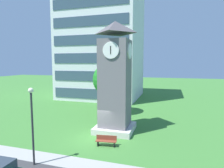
% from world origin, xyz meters
% --- Properties ---
extents(ground_plane, '(160.00, 160.00, 0.00)m').
position_xyz_m(ground_plane, '(0.00, 0.00, 0.00)').
color(ground_plane, '#3D7A33').
extents(kerb_strip, '(120.00, 1.60, 0.01)m').
position_xyz_m(kerb_strip, '(0.00, -4.52, 0.00)').
color(kerb_strip, '#9E9E99').
rests_on(kerb_strip, ground).
extents(office_building, '(15.42, 13.56, 22.40)m').
position_xyz_m(office_building, '(-7.12, 22.07, 11.20)').
color(office_building, silver).
rests_on(office_building, ground).
extents(clock_tower, '(3.89, 3.89, 11.30)m').
position_xyz_m(clock_tower, '(1.29, 2.65, 5.08)').
color(clock_tower, slate).
rests_on(clock_tower, ground).
extents(park_bench, '(1.85, 0.73, 0.88)m').
position_xyz_m(park_bench, '(1.59, -1.14, 0.46)').
color(park_bench, brown).
rests_on(park_bench, ground).
extents(street_lamp, '(0.36, 0.36, 5.48)m').
position_xyz_m(street_lamp, '(-2.29, -5.57, 3.43)').
color(street_lamp, '#333338').
rests_on(street_lamp, ground).
extents(tree_by_building, '(4.74, 4.74, 7.21)m').
position_xyz_m(tree_by_building, '(-1.39, 9.16, 4.83)').
color(tree_by_building, '#513823').
rests_on(tree_by_building, ground).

